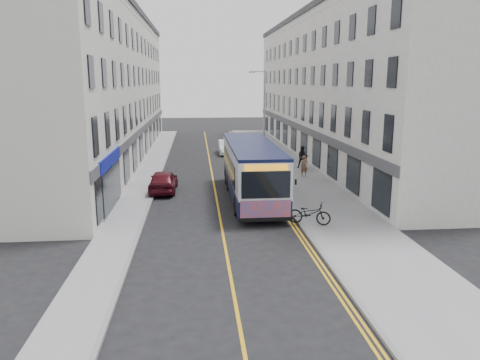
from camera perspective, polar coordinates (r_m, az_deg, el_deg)
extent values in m
plane|color=black|center=(24.24, -2.34, -5.27)|extent=(140.00, 140.00, 0.00)
cube|color=gray|center=(36.60, 6.45, 0.71)|extent=(4.50, 64.00, 0.12)
cube|color=gray|center=(36.04, -11.35, 0.37)|extent=(2.00, 64.00, 0.12)
cube|color=slate|center=(36.21, 2.96, 0.65)|extent=(0.18, 64.00, 0.13)
cube|color=slate|center=(35.95, -9.76, 0.41)|extent=(0.18, 64.00, 0.13)
cube|color=orange|center=(35.87, -3.38, 0.43)|extent=(0.12, 64.00, 0.01)
cube|color=orange|center=(36.16, 2.25, 0.54)|extent=(0.10, 64.00, 0.01)
cube|color=orange|center=(36.19, 2.57, 0.55)|extent=(0.10, 64.00, 0.01)
cube|color=white|center=(45.91, 10.86, 10.95)|extent=(6.00, 46.00, 13.00)
cube|color=silver|center=(44.81, -15.70, 10.70)|extent=(6.00, 46.00, 13.00)
cylinder|color=#96999E|center=(37.65, 2.96, 7.14)|extent=(0.14, 0.14, 8.00)
cylinder|color=#96999E|center=(37.45, 2.25, 13.10)|extent=(1.00, 0.08, 0.08)
cube|color=#96999E|center=(37.38, 1.47, 13.03)|extent=(0.50, 0.18, 0.12)
cube|color=black|center=(28.93, 1.41, -0.63)|extent=(2.69, 11.86, 0.97)
cube|color=silver|center=(28.64, 1.43, 2.21)|extent=(2.69, 11.86, 1.94)
cube|color=black|center=(28.48, 1.44, 4.30)|extent=(2.71, 11.86, 0.17)
cube|color=black|center=(29.19, -1.39, 1.96)|extent=(0.04, 9.27, 1.24)
cube|color=black|center=(29.50, 3.91, 2.05)|extent=(0.04, 9.27, 1.24)
cube|color=black|center=(22.88, 3.18, -0.60)|extent=(2.43, 0.04, 1.35)
cube|color=red|center=(23.20, 3.15, -3.72)|extent=(2.53, 0.04, 1.02)
cube|color=orange|center=(22.70, 3.21, 1.52)|extent=(2.16, 0.04, 0.30)
cylinder|color=black|center=(25.45, -0.38, -3.15)|extent=(0.30, 1.08, 1.08)
cylinder|color=black|center=(25.77, 5.03, -3.01)|extent=(0.30, 1.08, 1.08)
cylinder|color=black|center=(31.19, -1.33, -0.31)|extent=(0.30, 1.08, 1.08)
cylinder|color=black|center=(31.45, 3.10, -0.22)|extent=(0.30, 1.08, 1.08)
cylinder|color=black|center=(33.09, -1.57, 0.41)|extent=(0.30, 1.08, 1.08)
cylinder|color=black|center=(33.33, 2.61, 0.49)|extent=(0.30, 1.08, 1.08)
imported|color=black|center=(23.76, 8.46, -4.04)|extent=(2.27, 1.49, 1.13)
imported|color=brown|center=(35.45, 7.85, 1.69)|extent=(0.61, 0.44, 1.58)
imported|color=black|center=(38.78, 7.66, 2.79)|extent=(0.98, 0.81, 1.84)
imported|color=white|center=(46.77, -1.67, 4.04)|extent=(1.49, 4.21, 1.39)
imported|color=#480C15|center=(31.17, -9.33, -0.11)|extent=(1.84, 4.34, 1.46)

